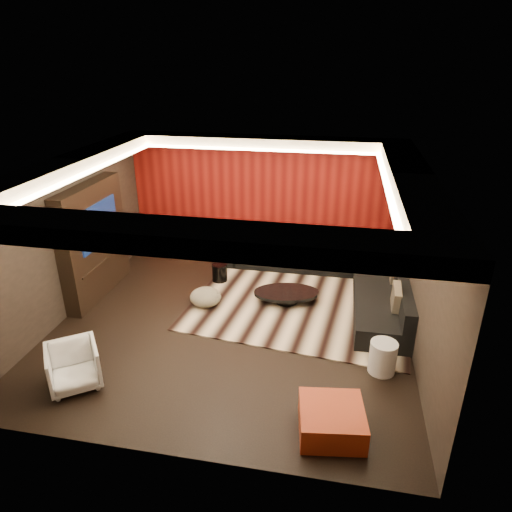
% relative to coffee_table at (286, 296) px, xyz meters
% --- Properties ---
extents(floor, '(6.00, 6.00, 0.02)m').
position_rel_coffee_table_xyz_m(floor, '(-0.83, -0.90, -0.13)').
color(floor, black).
rests_on(floor, ground).
extents(ceiling, '(6.00, 6.00, 0.02)m').
position_rel_coffee_table_xyz_m(ceiling, '(-0.83, -0.90, 2.69)').
color(ceiling, silver).
rests_on(ceiling, ground).
extents(wall_back, '(6.00, 0.02, 2.80)m').
position_rel_coffee_table_xyz_m(wall_back, '(-0.83, 2.11, 1.28)').
color(wall_back, black).
rests_on(wall_back, ground).
extents(wall_left, '(0.02, 6.00, 2.80)m').
position_rel_coffee_table_xyz_m(wall_left, '(-3.84, -0.90, 1.28)').
color(wall_left, black).
rests_on(wall_left, ground).
extents(wall_right, '(0.02, 6.00, 2.80)m').
position_rel_coffee_table_xyz_m(wall_right, '(2.18, -0.90, 1.28)').
color(wall_right, black).
rests_on(wall_right, ground).
extents(red_feature_wall, '(5.98, 0.05, 2.78)m').
position_rel_coffee_table_xyz_m(red_feature_wall, '(-0.83, 2.07, 1.28)').
color(red_feature_wall, '#6B0C0A').
rests_on(red_feature_wall, ground).
extents(soffit_back, '(6.00, 0.60, 0.22)m').
position_rel_coffee_table_xyz_m(soffit_back, '(-0.83, 1.80, 2.57)').
color(soffit_back, silver).
rests_on(soffit_back, ground).
extents(soffit_front, '(6.00, 0.60, 0.22)m').
position_rel_coffee_table_xyz_m(soffit_front, '(-0.83, -3.60, 2.57)').
color(soffit_front, silver).
rests_on(soffit_front, ground).
extents(soffit_left, '(0.60, 4.80, 0.22)m').
position_rel_coffee_table_xyz_m(soffit_left, '(-3.53, -0.90, 2.57)').
color(soffit_left, silver).
rests_on(soffit_left, ground).
extents(soffit_right, '(0.60, 4.80, 0.22)m').
position_rel_coffee_table_xyz_m(soffit_right, '(1.87, -0.90, 2.57)').
color(soffit_right, silver).
rests_on(soffit_right, ground).
extents(cove_back, '(4.80, 0.08, 0.04)m').
position_rel_coffee_table_xyz_m(cove_back, '(-0.83, 1.46, 2.48)').
color(cove_back, '#FFD899').
rests_on(cove_back, ground).
extents(cove_front, '(4.80, 0.08, 0.04)m').
position_rel_coffee_table_xyz_m(cove_front, '(-0.83, -3.26, 2.48)').
color(cove_front, '#FFD899').
rests_on(cove_front, ground).
extents(cove_left, '(0.08, 4.80, 0.04)m').
position_rel_coffee_table_xyz_m(cove_left, '(-3.19, -0.90, 2.48)').
color(cove_left, '#FFD899').
rests_on(cove_left, ground).
extents(cove_right, '(0.08, 4.80, 0.04)m').
position_rel_coffee_table_xyz_m(cove_right, '(1.53, -0.90, 2.48)').
color(cove_right, '#FFD899').
rests_on(cove_right, ground).
extents(tv_surround, '(0.30, 2.00, 2.20)m').
position_rel_coffee_table_xyz_m(tv_surround, '(-3.68, -0.30, 0.98)').
color(tv_surround, black).
rests_on(tv_surround, ground).
extents(tv_screen, '(0.04, 1.30, 0.80)m').
position_rel_coffee_table_xyz_m(tv_screen, '(-3.52, -0.30, 1.33)').
color(tv_screen, black).
rests_on(tv_screen, ground).
extents(tv_shelf, '(0.04, 1.60, 0.04)m').
position_rel_coffee_table_xyz_m(tv_shelf, '(-3.52, -0.30, 0.58)').
color(tv_shelf, black).
rests_on(tv_shelf, ground).
extents(rug, '(4.31, 3.43, 0.02)m').
position_rel_coffee_table_xyz_m(rug, '(0.27, -0.11, -0.11)').
color(rug, beige).
rests_on(rug, floor).
extents(coffee_table, '(1.44, 1.44, 0.21)m').
position_rel_coffee_table_xyz_m(coffee_table, '(0.00, 0.00, 0.00)').
color(coffee_table, black).
rests_on(coffee_table, rug).
extents(drum_stool, '(0.38, 0.38, 0.37)m').
position_rel_coffee_table_xyz_m(drum_stool, '(-1.48, 0.60, 0.08)').
color(drum_stool, black).
rests_on(drum_stool, rug).
extents(striped_pouf, '(0.61, 0.61, 0.32)m').
position_rel_coffee_table_xyz_m(striped_pouf, '(-1.48, -0.42, 0.06)').
color(striped_pouf, beige).
rests_on(striped_pouf, rug).
extents(white_side_table, '(0.41, 0.41, 0.50)m').
position_rel_coffee_table_xyz_m(white_side_table, '(1.67, -1.81, 0.13)').
color(white_side_table, silver).
rests_on(white_side_table, floor).
extents(orange_ottoman, '(0.90, 0.90, 0.35)m').
position_rel_coffee_table_xyz_m(orange_ottoman, '(0.97, -3.16, 0.05)').
color(orange_ottoman, maroon).
rests_on(orange_ottoman, floor).
extents(armchair, '(0.96, 0.97, 0.64)m').
position_rel_coffee_table_xyz_m(armchair, '(-2.65, -2.95, 0.19)').
color(armchair, white).
rests_on(armchair, floor).
extents(sectional_sofa, '(3.65, 3.50, 0.75)m').
position_rel_coffee_table_xyz_m(sectional_sofa, '(0.90, 0.97, 0.14)').
color(sectional_sofa, black).
rests_on(sectional_sofa, floor).
extents(throw_pillows, '(3.37, 2.76, 0.50)m').
position_rel_coffee_table_xyz_m(throw_pillows, '(0.95, 0.98, 0.50)').
color(throw_pillows, '#C5B191').
rests_on(throw_pillows, sectional_sofa).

